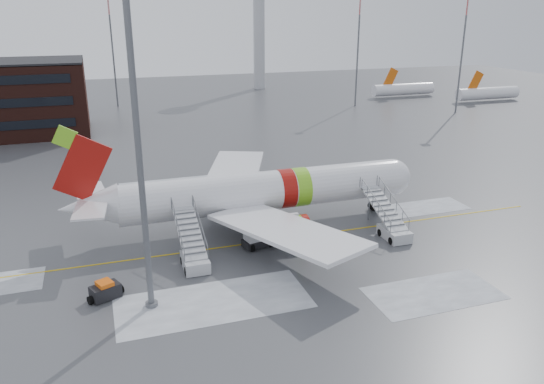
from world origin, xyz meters
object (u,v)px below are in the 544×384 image
object	(u,v)px
airstair_fwd	(391,225)
pushback_tug	(256,240)
airstair_aft	(193,253)
baggage_tractor	(105,291)
light_mast_near	(135,113)
airliner	(256,192)

from	to	relation	value
airstair_fwd	pushback_tug	size ratio (longest dim) A/B	2.65
airstair_aft	pushback_tug	bearing A→B (deg)	15.03
airstair_fwd	airstair_aft	size ratio (longest dim) A/B	1.00
airstair_fwd	baggage_tractor	size ratio (longest dim) A/B	2.71
baggage_tractor	light_mast_near	distance (m)	13.92
airliner	pushback_tug	size ratio (longest dim) A/B	12.05
pushback_tug	airliner	bearing A→B (deg)	72.71
airstair_fwd	light_mast_near	size ratio (longest dim) A/B	0.28
airstair_fwd	airstair_aft	distance (m)	18.66
airliner	airstair_aft	world-z (taller)	airliner
pushback_tug	light_mast_near	xyz separation A→B (m)	(-10.04, -7.19, 13.33)
airstair_fwd	pushback_tug	xyz separation A→B (m)	(-12.70, 1.60, -0.39)
airstair_fwd	pushback_tug	bearing A→B (deg)	172.83
airliner	light_mast_near	world-z (taller)	light_mast_near
airliner	baggage_tractor	size ratio (longest dim) A/B	12.32
baggage_tractor	pushback_tug	bearing A→B (deg)	21.13
airstair_aft	light_mast_near	bearing A→B (deg)	-126.14
baggage_tractor	airstair_aft	bearing A→B (deg)	25.86
pushback_tug	airstair_fwd	bearing A→B (deg)	-7.17
airliner	airstair_fwd	xyz separation A→B (m)	(11.17, -6.54, -2.35)
airstair_fwd	baggage_tractor	world-z (taller)	airstair_fwd
airliner	airstair_aft	xyz separation A→B (m)	(-7.49, -6.54, -2.35)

